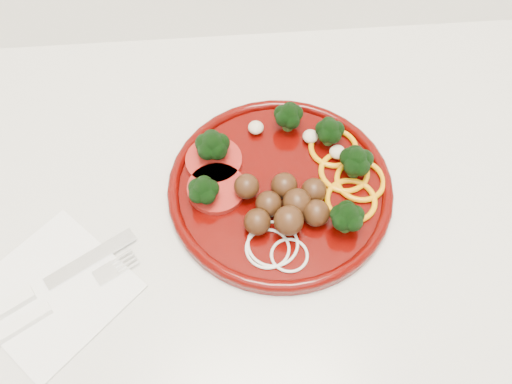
{
  "coord_description": "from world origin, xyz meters",
  "views": [
    {
      "loc": [
        0.17,
        1.35,
        1.49
      ],
      "look_at": [
        0.2,
        1.71,
        0.92
      ],
      "focal_mm": 40.0,
      "sensor_mm": 36.0,
      "label": 1
    }
  ],
  "objects": [
    {
      "name": "fork",
      "position": [
        -0.05,
        1.58,
        0.91
      ],
      "size": [
        0.16,
        0.11,
        0.01
      ],
      "rotation": [
        0.0,
        0.0,
        0.55
      ],
      "color": "white",
      "rests_on": "napkin"
    },
    {
      "name": "knife",
      "position": [
        -0.06,
        1.61,
        0.91
      ],
      "size": [
        0.18,
        0.12,
        0.01
      ],
      "rotation": [
        0.0,
        0.0,
        0.55
      ],
      "color": "silver",
      "rests_on": "napkin"
    },
    {
      "name": "plate",
      "position": [
        0.23,
        1.72,
        0.92
      ],
      "size": [
        0.27,
        0.27,
        0.05
      ],
      "rotation": [
        0.0,
        0.0,
        -0.21
      ],
      "color": "#3F0402",
      "rests_on": "counter"
    },
    {
      "name": "napkin",
      "position": [
        -0.04,
        1.61,
        0.9
      ],
      "size": [
        0.21,
        0.21,
        0.0
      ],
      "primitive_type": "cube",
      "rotation": [
        0.0,
        0.0,
        0.77
      ],
      "color": "white",
      "rests_on": "counter"
    },
    {
      "name": "counter",
      "position": [
        0.0,
        1.7,
        0.45
      ],
      "size": [
        2.4,
        0.6,
        0.9
      ],
      "color": "beige",
      "rests_on": "ground"
    }
  ]
}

